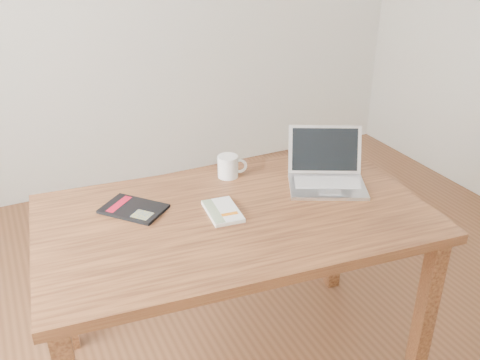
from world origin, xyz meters
name	(u,v)px	position (x,y,z in m)	size (l,w,h in m)	color
room	(272,54)	(-0.07, 0.00, 1.36)	(4.04, 4.04, 2.70)	brown
desk	(235,234)	(-0.15, 0.10, 0.66)	(1.50, 0.95, 0.75)	brown
white_guidebook	(223,211)	(-0.19, 0.13, 0.76)	(0.13, 0.19, 0.02)	beige
black_guidebook	(134,209)	(-0.48, 0.29, 0.76)	(0.26, 0.27, 0.01)	black
laptop	(326,173)	(0.29, 0.17, 0.79)	(0.40, 0.39, 0.20)	silver
coffee_mug	(229,166)	(-0.04, 0.39, 0.80)	(0.12, 0.09, 0.09)	white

